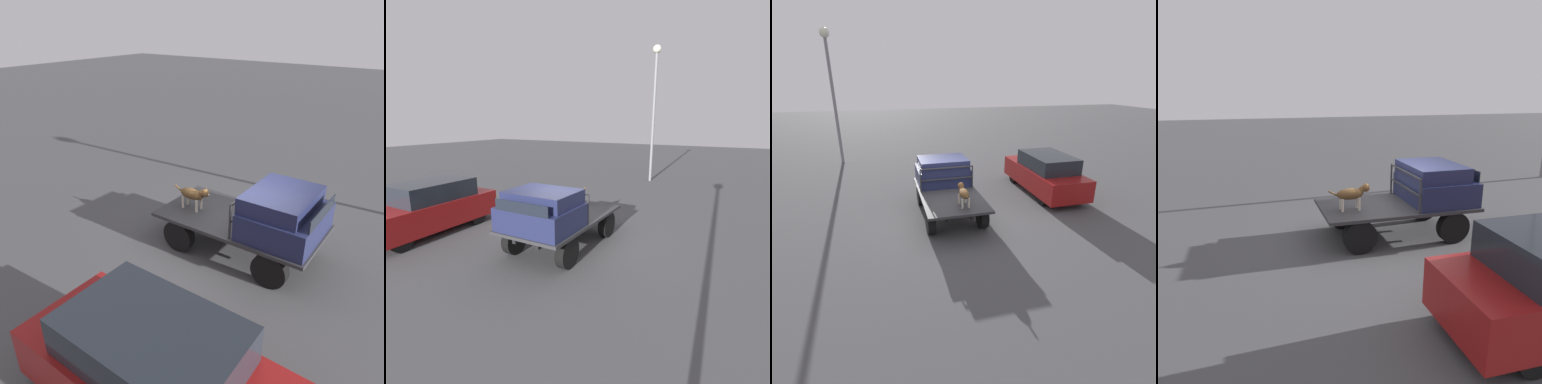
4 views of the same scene
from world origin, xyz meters
TOP-DOWN VIEW (x-y plane):
  - ground_plane at (0.00, 0.00)m, footprint 80.00×80.00m
  - flatbed_truck at (0.00, 0.00)m, footprint 3.86×2.01m
  - truck_cab at (1.06, 0.00)m, footprint 1.58×1.89m
  - truck_headboard at (0.24, 0.00)m, footprint 0.04×1.89m
  - dog at (-1.19, -0.22)m, footprint 1.06×0.27m
  - parked_sedan at (1.24, -4.39)m, footprint 4.41×1.75m
  - light_pole_far at (-10.88, -0.52)m, footprint 0.46×0.46m

SIDE VIEW (x-z plane):
  - ground_plane at x=0.00m, z-range 0.00..0.00m
  - flatbed_truck at x=0.00m, z-range 0.19..1.04m
  - parked_sedan at x=1.24m, z-range 0.00..1.67m
  - dog at x=-1.19m, z-range 0.93..1.59m
  - truck_cab at x=1.06m, z-range 0.83..1.81m
  - truck_headboard at x=0.24m, z-range 0.99..1.83m
  - light_pole_far at x=-10.88m, z-range 1.12..8.82m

